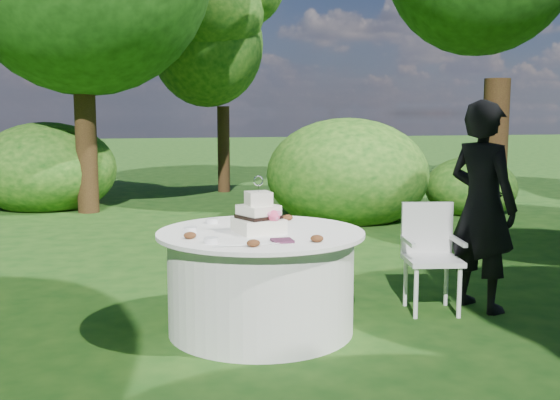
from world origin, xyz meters
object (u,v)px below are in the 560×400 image
(napkins, at_px, (282,241))
(cake, at_px, (259,217))
(table, at_px, (261,280))
(guest, at_px, (482,206))
(chair, at_px, (430,249))

(napkins, height_order, cake, cake)
(table, bearing_deg, cake, -116.12)
(guest, xyz_separation_m, table, (-1.92, -0.09, -0.49))
(guest, relative_size, chair, 1.96)
(guest, bearing_deg, table, 72.15)
(guest, distance_m, cake, 1.95)
(table, distance_m, cake, 0.50)
(cake, bearing_deg, table, 63.88)
(chair, bearing_deg, napkins, -156.41)
(napkins, relative_size, chair, 0.16)
(napkins, distance_m, chair, 1.60)
(napkins, relative_size, table, 0.09)
(napkins, height_order, table, napkins)
(napkins, distance_m, table, 0.60)
(napkins, height_order, chair, chair)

